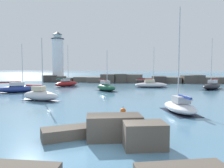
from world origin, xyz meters
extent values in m
plane|color=teal|center=(0.00, 0.00, 0.00)|extent=(600.00, 600.00, 0.00)
cube|color=teal|center=(0.00, 113.28, 0.00)|extent=(400.00, 116.00, 0.01)
cube|color=#383330|center=(-25.65, 53.58, 1.00)|extent=(4.29, 5.07, 2.00)
cube|color=#423D38|center=(-23.00, 52.77, 0.78)|extent=(3.24, 4.50, 1.57)
cube|color=#4C443D|center=(-20.27, 53.92, 0.63)|extent=(4.37, 4.42, 1.26)
cube|color=brown|center=(-15.97, 53.94, 0.76)|extent=(5.16, 4.33, 1.52)
cube|color=brown|center=(-11.60, 53.01, 0.78)|extent=(4.69, 5.86, 1.56)
cube|color=#4C443D|center=(-7.61, 52.77, 1.22)|extent=(4.31, 5.77, 2.44)
cube|color=#4C443D|center=(-4.36, 52.56, 1.26)|extent=(3.91, 4.06, 2.53)
cube|color=brown|center=(-0.55, 53.44, 1.19)|extent=(5.29, 3.95, 2.38)
cube|color=#383330|center=(3.16, 53.36, 0.64)|extent=(5.17, 5.68, 1.28)
cube|color=#383330|center=(6.66, 52.68, 0.96)|extent=(3.77, 5.64, 1.93)
cube|color=brown|center=(10.67, 53.81, 0.81)|extent=(5.28, 5.48, 1.63)
cube|color=#4C443D|center=(14.75, 52.63, 1.10)|extent=(3.81, 4.38, 2.20)
cube|color=#4C443D|center=(17.23, 53.33, 1.15)|extent=(3.54, 4.54, 2.29)
cube|color=brown|center=(20.86, 54.01, 0.82)|extent=(5.01, 5.86, 1.64)
cube|color=brown|center=(24.23, 53.93, 0.84)|extent=(4.50, 3.49, 1.68)
cylinder|color=gray|center=(-23.81, 54.14, 0.90)|extent=(4.59, 4.59, 1.80)
cylinder|color=white|center=(-23.81, 54.14, 7.40)|extent=(3.40, 3.40, 11.20)
cylinder|color=#232328|center=(-23.81, 54.14, 13.13)|extent=(3.91, 3.91, 0.25)
cylinder|color=silver|center=(-23.81, 54.14, 13.83)|extent=(2.38, 2.38, 1.15)
cone|color=#232328|center=(-23.81, 54.14, 14.85)|extent=(2.89, 2.89, 0.90)
cube|color=#4C443D|center=(0.50, 2.34, 0.74)|extent=(3.57, 2.36, 1.48)
cube|color=brown|center=(-2.04, 2.30, 0.34)|extent=(3.95, 3.17, 0.67)
cube|color=brown|center=(2.31, 1.15, 0.70)|extent=(2.51, 1.96, 1.39)
ellipsoid|color=white|center=(5.73, 11.06, 0.49)|extent=(3.60, 5.65, 0.98)
cube|color=black|center=(5.73, 11.06, 0.01)|extent=(3.49, 5.39, 0.03)
cube|color=#B2B2B7|center=(5.80, 10.80, 1.30)|extent=(1.64, 1.85, 0.64)
cylinder|color=silver|center=(5.63, 11.43, 5.54)|extent=(0.12, 0.12, 9.12)
cylinder|color=#BCBCC1|center=(6.01, 10.05, 1.53)|extent=(0.86, 2.80, 0.10)
cube|color=navy|center=(6.01, 10.05, 1.63)|extent=(0.84, 2.41, 0.20)
ellipsoid|color=silver|center=(-11.06, 16.30, 0.64)|extent=(5.83, 3.23, 1.28)
cube|color=black|center=(-11.06, 16.30, 0.01)|extent=(5.56, 3.12, 0.03)
cube|color=beige|center=(-11.32, 16.37, 1.60)|extent=(1.87, 1.39, 0.64)
cylinder|color=silver|center=(-10.66, 16.18, 4.69)|extent=(0.12, 0.12, 6.82)
cylinder|color=#BCBCC1|center=(-12.13, 16.60, 1.83)|extent=(2.97, 0.94, 0.10)
cube|color=maroon|center=(-12.13, 16.60, 1.93)|extent=(2.55, 0.91, 0.20)
ellipsoid|color=white|center=(4.00, 37.75, 0.56)|extent=(7.27, 3.11, 1.12)
cube|color=black|center=(4.00, 37.75, 0.01)|extent=(6.91, 3.02, 0.03)
cube|color=beige|center=(3.65, 37.71, 1.44)|extent=(2.25, 1.48, 0.64)
cylinder|color=silver|center=(4.52, 37.82, 4.94)|extent=(0.12, 0.12, 7.64)
cylinder|color=#BCBCC1|center=(2.60, 37.57, 1.67)|extent=(3.85, 0.61, 0.10)
cube|color=maroon|center=(2.60, 37.57, 1.77)|extent=(3.29, 0.63, 0.20)
ellipsoid|color=#195138|center=(-4.62, 29.54, 0.63)|extent=(5.35, 5.93, 1.26)
cube|color=black|center=(-4.62, 29.54, 0.01)|extent=(5.13, 5.67, 0.03)
cube|color=#B2B2B7|center=(-4.80, 29.77, 1.58)|extent=(2.03, 2.12, 0.64)
cylinder|color=silver|center=(-4.35, 29.19, 4.38)|extent=(0.12, 0.12, 6.24)
cylinder|color=#BCBCC1|center=(-5.35, 30.45, 1.81)|extent=(2.08, 2.58, 0.10)
cube|color=maroon|center=(-5.35, 30.45, 1.91)|extent=(1.86, 2.26, 0.20)
ellipsoid|color=maroon|center=(-15.29, 37.98, 0.61)|extent=(4.57, 6.98, 1.21)
cube|color=black|center=(-15.29, 37.98, 0.01)|extent=(4.39, 6.66, 0.03)
cube|color=#B2B2B7|center=(-15.44, 37.67, 1.53)|extent=(1.78, 2.29, 0.64)
cylinder|color=silver|center=(-15.08, 38.45, 5.33)|extent=(0.12, 0.12, 8.24)
cylinder|color=#BCBCC1|center=(-15.88, 36.74, 1.76)|extent=(1.69, 3.46, 0.10)
cube|color=#1E664C|center=(-15.88, 36.74, 1.86)|extent=(1.54, 2.99, 0.20)
ellipsoid|color=black|center=(15.81, 35.17, 0.62)|extent=(5.88, 6.65, 1.24)
cube|color=black|center=(15.81, 35.17, 0.01)|extent=(5.63, 6.36, 0.03)
cube|color=silver|center=(16.02, 35.43, 1.56)|extent=(2.18, 2.32, 0.64)
cylinder|color=silver|center=(15.49, 34.77, 5.65)|extent=(0.12, 0.12, 8.83)
cylinder|color=#BCBCC1|center=(16.65, 36.23, 1.79)|extent=(2.40, 3.00, 0.10)
cube|color=maroon|center=(16.65, 36.23, 1.89)|extent=(2.13, 2.62, 0.20)
ellipsoid|color=navy|center=(-19.26, 24.99, 0.59)|extent=(7.53, 6.33, 1.17)
cube|color=black|center=(-19.26, 24.99, 0.01)|extent=(7.19, 6.06, 0.03)
cube|color=silver|center=(-19.57, 24.75, 1.49)|extent=(2.56, 2.31, 0.64)
cylinder|color=silver|center=(-18.78, 25.34, 4.83)|extent=(0.12, 0.12, 7.31)
cylinder|color=#BCBCC1|center=(-20.52, 24.05, 1.72)|extent=(3.53, 2.67, 0.10)
cube|color=maroon|center=(-20.52, 24.05, 1.82)|extent=(3.07, 2.36, 0.20)
sphere|color=#EA5914|center=(0.37, 9.84, 0.26)|extent=(0.51, 0.51, 0.51)
cylinder|color=black|center=(0.37, 9.84, 0.61)|extent=(0.04, 0.04, 0.20)
camera|label=1|loc=(2.19, -10.44, 4.30)|focal=35.00mm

